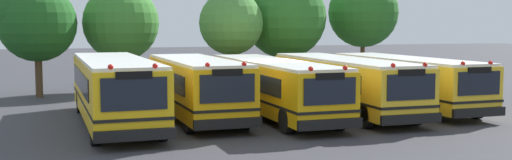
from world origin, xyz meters
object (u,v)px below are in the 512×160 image
Objects in this scene: school_bus_3 at (343,83)px; tree_4 at (361,11)px; school_bus_4 at (405,80)px; tree_3 at (284,17)px; tree_0 at (33,21)px; tree_2 at (231,24)px; tree_1 at (121,23)px; school_bus_0 at (114,88)px; school_bus_1 at (197,86)px; school_bus_2 at (273,85)px.

tree_4 reaches higher than school_bus_3.
tree_3 is at bearing -79.20° from school_bus_4.
tree_0 is 10.92m from tree_2.
tree_1 reaches higher than tree_0.
school_bus_0 reaches higher than school_bus_1.
tree_3 reaches higher than school_bus_4.
tree_4 is at bearing 1.92° from tree_0.
tree_2 reaches higher than school_bus_4.
school_bus_4 is (6.78, 0.15, -0.00)m from school_bus_2.
school_bus_4 is 16.95m from tree_1.
school_bus_2 is 3.39m from school_bus_3.
school_bus_3 is (3.38, -0.09, 0.02)m from school_bus_2.
tree_3 reaches higher than school_bus_2.
school_bus_1 is 0.89× the size of school_bus_4.
tree_4 reaches higher than school_bus_1.
school_bus_1 is 12.14m from tree_1.
tree_4 is (10.35, 11.23, 3.51)m from school_bus_2.
tree_2 is at bearing -74.40° from school_bus_3.
tree_3 reaches higher than tree_2.
tree_3 is (9.83, -1.24, 0.40)m from tree_1.
tree_1 is (-5.18, 11.85, 2.72)m from school_bus_2.
tree_2 is (0.82, 9.36, 2.69)m from school_bus_2.
school_bus_1 is 0.83× the size of school_bus_3.
tree_0 is (-16.81, 10.39, 2.82)m from school_bus_4.
school_bus_4 is (3.40, 0.25, -0.02)m from school_bus_3.
school_bus_2 is 1.10× the size of school_bus_4.
school_bus_3 is 13.74m from tree_4.
school_bus_0 is 1.63× the size of tree_3.
school_bus_1 is 6.77m from school_bus_3.
school_bus_3 is 1.62× the size of tree_3.
school_bus_1 is 10.46m from tree_2.
school_bus_0 is at bearing -146.58° from tree_4.
school_bus_2 is 9.77m from tree_2.
tree_1 is (1.62, 11.94, 2.61)m from school_bus_0.
tree_1 is at bearing -98.47° from school_bus_0.
school_bus_3 is 14.94m from tree_1.
tree_2 is (4.20, 9.22, 2.63)m from school_bus_1.
tree_0 reaches higher than school_bus_4.
school_bus_3 is at bearing 178.35° from school_bus_2.
school_bus_2 is 1.89× the size of tree_0.
school_bus_0 is at bearing 3.35° from school_bus_1.
school_bus_2 is 1.96× the size of tree_2.
school_bus_0 is 11.44m from tree_0.
tree_4 is at bearing 6.17° from tree_3.
school_bus_3 is (6.77, -0.23, -0.04)m from school_bus_1.
school_bus_3 is at bearing -54.34° from tree_1.
school_bus_1 is 0.81× the size of school_bus_2.
tree_0 is (-10.03, 10.54, 2.82)m from school_bus_2.
tree_4 reaches higher than tree_3.
tree_2 is at bearing -129.65° from school_bus_0.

